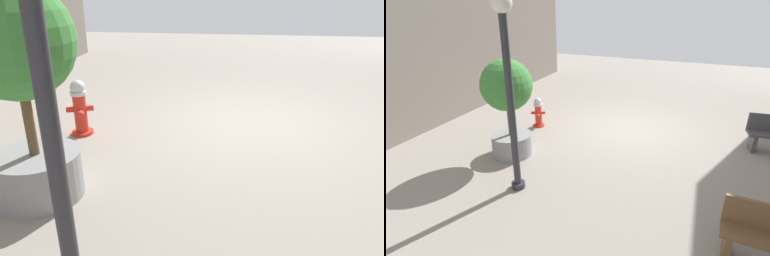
# 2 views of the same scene
# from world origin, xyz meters

# --- Properties ---
(ground_plane) EXTENTS (23.40, 23.40, 0.00)m
(ground_plane) POSITION_xyz_m (0.00, 0.00, 0.00)
(ground_plane) COLOR gray
(fire_hydrant) EXTENTS (0.43, 0.41, 0.90)m
(fire_hydrant) POSITION_xyz_m (2.67, 0.82, 0.45)
(fire_hydrant) COLOR red
(fire_hydrant) RESTS_ON ground_plane
(planter_tree) EXTENTS (1.21, 1.21, 2.39)m
(planter_tree) POSITION_xyz_m (2.39, 2.65, 1.44)
(planter_tree) COLOR gray
(planter_tree) RESTS_ON ground_plane
(street_lamp) EXTENTS (0.36, 0.36, 3.74)m
(street_lamp) POSITION_xyz_m (1.44, 3.87, 2.33)
(street_lamp) COLOR #2D2D33
(street_lamp) RESTS_ON ground_plane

